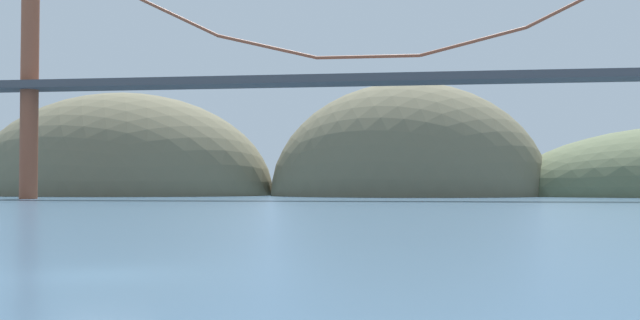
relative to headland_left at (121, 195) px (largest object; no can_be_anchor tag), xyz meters
name	(u,v)px	position (x,y,z in m)	size (l,w,h in m)	color
ground_plane	(99,275)	(55.00, -135.00, 0.00)	(360.00, 360.00, 0.00)	#385670
headland_left	(121,195)	(0.00, 0.00, 0.00)	(64.65, 44.00, 43.04)	#6B664C
headland_center	(408,196)	(60.00, 0.00, 0.00)	(55.19, 44.00, 45.38)	#6B664C
suspension_bridge	(368,68)	(55.00, -40.00, 19.71)	(143.83, 6.00, 44.15)	brown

